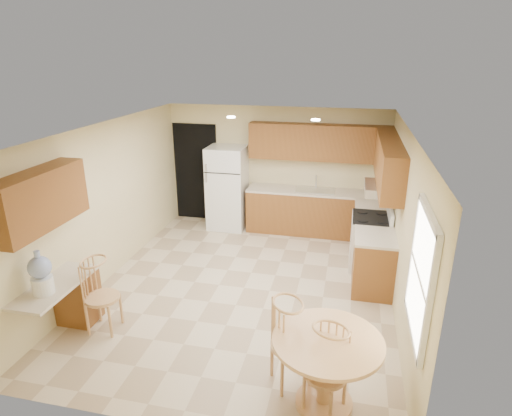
% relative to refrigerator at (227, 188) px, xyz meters
% --- Properties ---
extents(floor, '(5.50, 5.50, 0.00)m').
position_rel_refrigerator_xyz_m(floor, '(0.95, -2.40, -0.86)').
color(floor, beige).
rests_on(floor, ground).
extents(ceiling, '(4.50, 5.50, 0.02)m').
position_rel_refrigerator_xyz_m(ceiling, '(0.95, -2.40, 1.64)').
color(ceiling, white).
rests_on(ceiling, wall_back).
extents(wall_back, '(4.50, 0.02, 2.50)m').
position_rel_refrigerator_xyz_m(wall_back, '(0.95, 0.35, 0.39)').
color(wall_back, beige).
rests_on(wall_back, floor).
extents(wall_front, '(4.50, 0.02, 2.50)m').
position_rel_refrigerator_xyz_m(wall_front, '(0.95, -5.15, 0.39)').
color(wall_front, beige).
rests_on(wall_front, floor).
extents(wall_left, '(0.02, 5.50, 2.50)m').
position_rel_refrigerator_xyz_m(wall_left, '(-1.30, -2.40, 0.39)').
color(wall_left, beige).
rests_on(wall_left, floor).
extents(wall_right, '(0.02, 5.50, 2.50)m').
position_rel_refrigerator_xyz_m(wall_right, '(3.20, -2.40, 0.39)').
color(wall_right, beige).
rests_on(wall_right, floor).
extents(doorway, '(0.90, 0.02, 2.10)m').
position_rel_refrigerator_xyz_m(doorway, '(-0.80, 0.34, 0.19)').
color(doorway, black).
rests_on(doorway, floor).
extents(base_cab_back, '(2.75, 0.60, 0.87)m').
position_rel_refrigerator_xyz_m(base_cab_back, '(1.83, 0.05, -0.42)').
color(base_cab_back, brown).
rests_on(base_cab_back, floor).
extents(counter_back, '(2.75, 0.63, 0.04)m').
position_rel_refrigerator_xyz_m(counter_back, '(1.83, 0.05, 0.03)').
color(counter_back, beige).
rests_on(counter_back, base_cab_back).
extents(base_cab_right_a, '(0.60, 0.59, 0.87)m').
position_rel_refrigerator_xyz_m(base_cab_right_a, '(2.90, -0.54, -0.42)').
color(base_cab_right_a, brown).
rests_on(base_cab_right_a, floor).
extents(counter_right_a, '(0.63, 0.59, 0.04)m').
position_rel_refrigerator_xyz_m(counter_right_a, '(2.90, -0.54, 0.03)').
color(counter_right_a, beige).
rests_on(counter_right_a, base_cab_right_a).
extents(base_cab_right_b, '(0.60, 0.80, 0.87)m').
position_rel_refrigerator_xyz_m(base_cab_right_b, '(2.90, -2.00, -0.42)').
color(base_cab_right_b, brown).
rests_on(base_cab_right_b, floor).
extents(counter_right_b, '(0.63, 0.80, 0.04)m').
position_rel_refrigerator_xyz_m(counter_right_b, '(2.90, -2.00, 0.03)').
color(counter_right_b, beige).
rests_on(counter_right_b, base_cab_right_b).
extents(upper_cab_back, '(2.75, 0.33, 0.70)m').
position_rel_refrigerator_xyz_m(upper_cab_back, '(1.83, 0.19, 0.99)').
color(upper_cab_back, brown).
rests_on(upper_cab_back, wall_back).
extents(upper_cab_right, '(0.33, 2.42, 0.70)m').
position_rel_refrigerator_xyz_m(upper_cab_right, '(3.04, -1.19, 0.99)').
color(upper_cab_right, brown).
rests_on(upper_cab_right, wall_right).
extents(upper_cab_left, '(0.33, 1.40, 0.70)m').
position_rel_refrigerator_xyz_m(upper_cab_left, '(-1.13, -4.00, 0.99)').
color(upper_cab_left, brown).
rests_on(upper_cab_left, wall_left).
extents(sink, '(0.78, 0.44, 0.01)m').
position_rel_refrigerator_xyz_m(sink, '(1.80, 0.05, 0.05)').
color(sink, silver).
rests_on(sink, counter_back).
extents(range_hood, '(0.50, 0.76, 0.14)m').
position_rel_refrigerator_xyz_m(range_hood, '(2.95, -1.22, 0.56)').
color(range_hood, silver).
rests_on(range_hood, upper_cab_right).
extents(desk_pedestal, '(0.48, 0.42, 0.72)m').
position_rel_refrigerator_xyz_m(desk_pedestal, '(-1.05, -3.72, -0.50)').
color(desk_pedestal, brown).
rests_on(desk_pedestal, floor).
extents(desk_top, '(0.50, 1.20, 0.04)m').
position_rel_refrigerator_xyz_m(desk_top, '(-1.05, -4.10, -0.11)').
color(desk_top, beige).
rests_on(desk_top, desk_pedestal).
extents(window, '(0.06, 1.12, 1.30)m').
position_rel_refrigerator_xyz_m(window, '(3.18, -4.25, 0.64)').
color(window, white).
rests_on(window, wall_right).
extents(can_light_a, '(0.14, 0.14, 0.02)m').
position_rel_refrigerator_xyz_m(can_light_a, '(0.45, -1.20, 1.63)').
color(can_light_a, white).
rests_on(can_light_a, ceiling).
extents(can_light_b, '(0.14, 0.14, 0.02)m').
position_rel_refrigerator_xyz_m(can_light_b, '(1.85, -1.20, 1.63)').
color(can_light_b, white).
rests_on(can_light_b, ceiling).
extents(refrigerator, '(0.76, 0.74, 1.72)m').
position_rel_refrigerator_xyz_m(refrigerator, '(0.00, 0.00, 0.00)').
color(refrigerator, white).
rests_on(refrigerator, floor).
extents(stove, '(0.65, 0.76, 1.09)m').
position_rel_refrigerator_xyz_m(stove, '(2.88, -1.22, -0.39)').
color(stove, white).
rests_on(stove, floor).
extents(dining_table, '(1.11, 1.11, 0.82)m').
position_rel_refrigerator_xyz_m(dining_table, '(2.35, -4.52, -0.32)').
color(dining_table, tan).
rests_on(dining_table, floor).
extents(chair_table_a, '(0.46, 0.59, 1.04)m').
position_rel_refrigerator_xyz_m(chair_table_a, '(1.96, -4.37, -0.23)').
color(chair_table_a, tan).
rests_on(chair_table_a, floor).
extents(chair_table_b, '(0.43, 0.48, 0.96)m').
position_rel_refrigerator_xyz_m(chair_table_b, '(2.35, -4.69, -0.27)').
color(chair_table_b, tan).
rests_on(chair_table_b, floor).
extents(chair_desk, '(0.44, 0.57, 1.01)m').
position_rel_refrigerator_xyz_m(chair_desk, '(-0.60, -3.93, -0.25)').
color(chair_desk, tan).
rests_on(chair_desk, floor).
extents(water_crock, '(0.27, 0.27, 0.56)m').
position_rel_refrigerator_xyz_m(water_crock, '(-1.05, -4.30, 0.16)').
color(water_crock, white).
rests_on(water_crock, desk_top).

